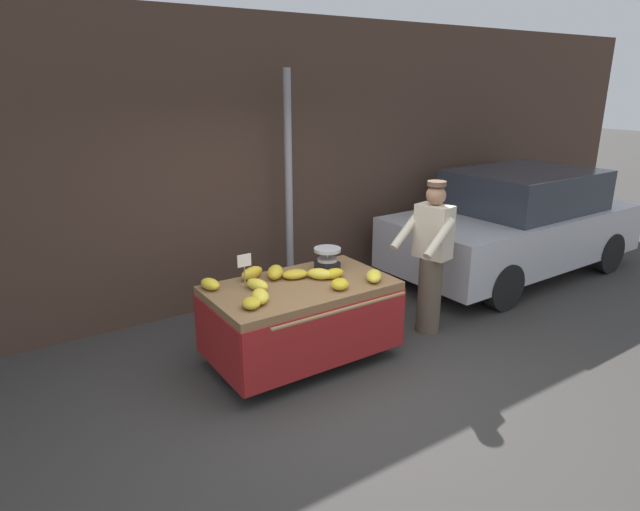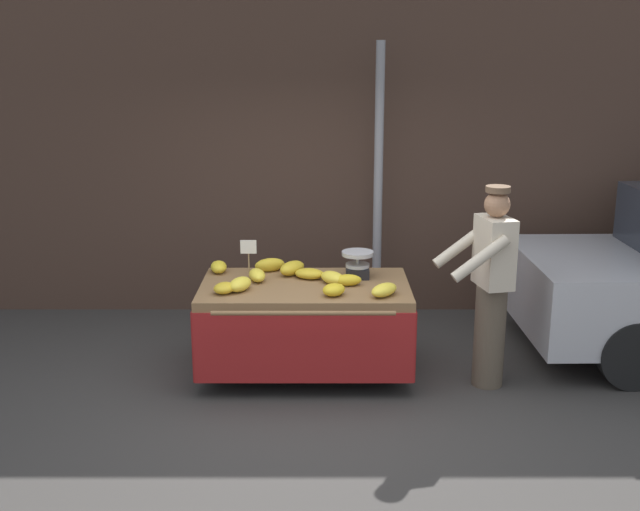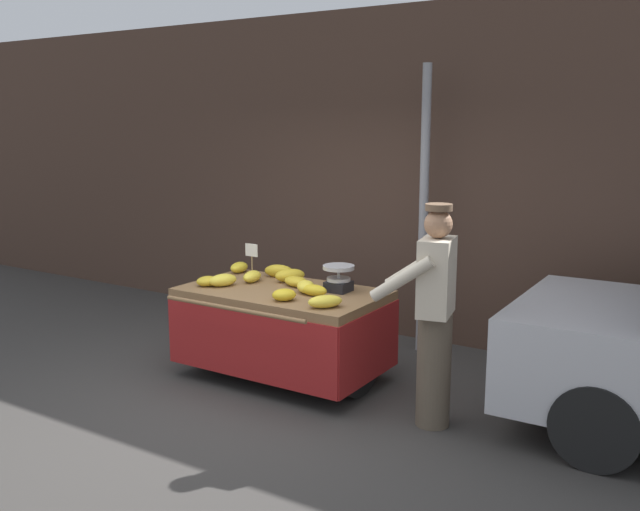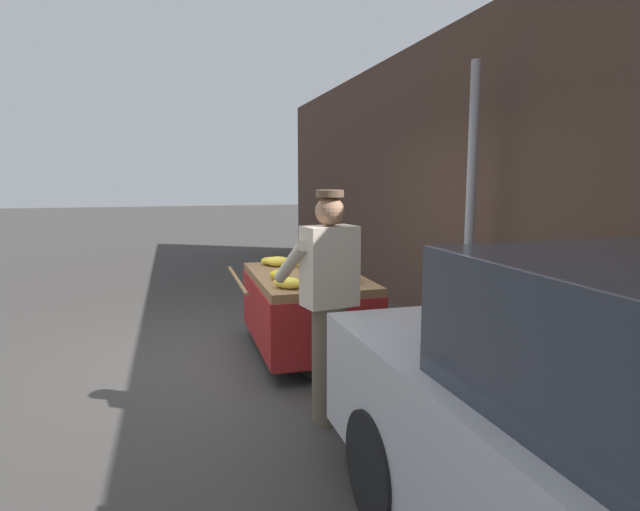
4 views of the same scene
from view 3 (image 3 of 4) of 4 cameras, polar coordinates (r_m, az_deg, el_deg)
The scene contains 18 objects.
ground_plane at distance 5.94m, azimuth -7.01°, elevation -12.14°, with size 60.00×60.00×0.00m, color #383533.
back_wall at distance 7.73m, azimuth 5.35°, elevation 6.56°, with size 16.00×0.24×3.48m, color #473328.
street_pole at distance 7.06m, azimuth 8.37°, elevation 3.54°, with size 0.09×0.09×2.86m, color gray.
banana_cart at distance 6.36m, azimuth -3.04°, elevation -4.68°, with size 1.81×1.24×0.83m.
weighing_scale at distance 6.20m, azimuth 1.51°, elevation -1.86°, with size 0.28×0.28×0.24m.
price_sign at distance 6.70m, azimuth -5.56°, elevation 0.17°, with size 0.14×0.01×0.34m.
banana_bunch_0 at distance 6.61m, azimuth -5.51°, elevation -1.70°, with size 0.14×0.26×0.10m, color yellow.
banana_bunch_1 at distance 5.68m, azimuth 0.42°, elevation -3.74°, with size 0.15×0.29×0.10m, color yellow.
banana_bunch_2 at distance 6.40m, azimuth -1.95°, elevation -2.12°, with size 0.16×0.26×0.09m, color gold.
banana_bunch_3 at distance 7.03m, azimuth -6.56°, elevation -0.96°, with size 0.14×0.23×0.10m, color yellow.
banana_bunch_4 at distance 6.18m, azimuth -1.16°, elevation -2.53°, with size 0.15×0.26×0.11m, color yellow.
banana_bunch_5 at distance 6.50m, azimuth -9.11°, elevation -2.06°, with size 0.16×0.20×0.09m, color gold.
banana_bunch_6 at distance 6.47m, azimuth -7.87°, elevation -1.99°, with size 0.15×0.27×0.11m, color yellow.
banana_bunch_7 at distance 6.59m, azimuth -2.45°, elevation -1.62°, with size 0.16×0.29×0.12m, color gold.
banana_bunch_8 at distance 6.06m, azimuth -0.49°, elevation -2.82°, with size 0.13×0.24×0.10m, color gold.
banana_bunch_9 at distance 5.91m, azimuth -2.93°, elevation -3.19°, with size 0.17×0.20×0.10m, color gold.
banana_bunch_10 at distance 6.79m, azimuth -3.37°, elevation -1.26°, with size 0.11×0.28×0.12m, color gold.
vendor_person at distance 5.38m, azimuth 9.18°, elevation -4.80°, with size 0.65×0.60×1.71m.
Camera 3 is at (3.50, -4.21, 2.30)m, focal length 39.55 mm.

